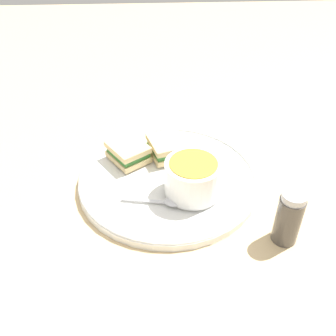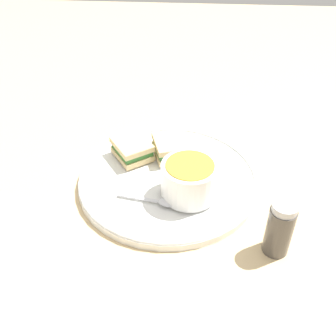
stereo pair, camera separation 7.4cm
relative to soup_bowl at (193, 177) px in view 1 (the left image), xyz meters
The scene contains 7 objects.
ground_plane 0.08m from the soup_bowl, 40.66° to the left, with size 2.40×2.40×0.00m, color #D1B27F.
plate 0.08m from the soup_bowl, 40.66° to the left, with size 0.34×0.34×0.02m.
soup_bowl is the anchor object (origin of this frame).
spoon 0.06m from the soup_bowl, 123.08° to the left, with size 0.03×0.11×0.01m.
sandwich_half_near 0.13m from the soup_bowl, 20.56° to the left, with size 0.09×0.08×0.03m.
sandwich_half_far 0.16m from the soup_bowl, 48.29° to the left, with size 0.10×0.10×0.03m.
salt_shaker 0.18m from the soup_bowl, 126.06° to the right, with size 0.04×0.04×0.10m.
Camera 1 is at (-0.58, 0.03, 0.50)m, focal length 42.00 mm.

